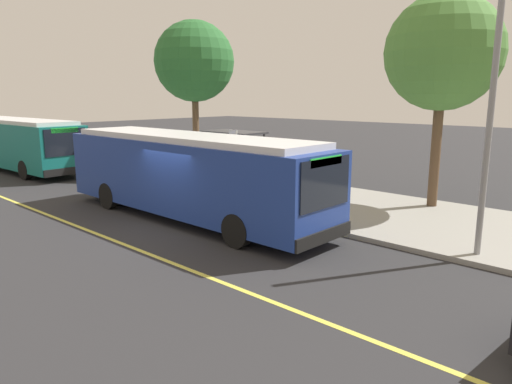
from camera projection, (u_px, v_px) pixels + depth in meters
name	position (u px, v px, depth m)	size (l,w,h in m)	color
ground_plane	(175.00, 227.00, 15.61)	(120.00, 120.00, 0.00)	#2B2B2D
sidewalk_curb	(290.00, 196.00, 19.90)	(44.00, 6.40, 0.15)	gray
lane_stripe_center	(116.00, 241.00, 14.03)	(36.00, 0.14, 0.01)	#E0D64C
transit_bus_main	(189.00, 173.00, 16.32)	(11.48, 2.62, 2.95)	navy
transit_bus_second	(16.00, 142.00, 27.10)	(11.75, 3.08, 2.95)	#146B66
bus_shelter	(234.00, 146.00, 22.17)	(2.90, 1.60, 2.48)	#333338
waiting_bench	(238.00, 174.00, 22.19)	(1.60, 0.48, 0.95)	brown
route_sign_post	(234.00, 155.00, 18.70)	(0.44, 0.08, 2.80)	#333338
pedestrian_commuter	(227.00, 169.00, 20.50)	(0.24, 0.40, 1.69)	#282D47
street_tree_near_shelter	(194.00, 62.00, 25.75)	(4.36, 4.36, 8.11)	brown
street_tree_upstreet	(443.00, 53.00, 16.81)	(4.13, 4.13, 7.68)	brown
utility_pole	(489.00, 132.00, 11.83)	(0.16, 0.16, 6.40)	gray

